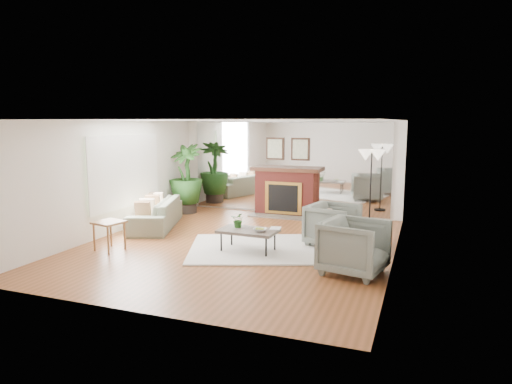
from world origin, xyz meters
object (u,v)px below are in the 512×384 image
at_px(side_table, 109,226).
at_px(sofa, 155,213).
at_px(fireplace, 285,190).
at_px(coffee_table, 248,231).
at_px(potted_ficus, 186,176).
at_px(armchair_front, 354,247).
at_px(floor_lamp, 372,162).
at_px(armchair_back, 333,225).

bearing_deg(side_table, sofa, 97.03).
bearing_deg(fireplace, coffee_table, -84.40).
xyz_separation_m(coffee_table, potted_ficus, (-2.96, 2.95, 0.60)).
bearing_deg(fireplace, armchair_front, -59.93).
xyz_separation_m(fireplace, floor_lamp, (2.33, -1.10, 0.92)).
height_order(armchair_front, floor_lamp, floor_lamp).
bearing_deg(armchair_front, floor_lamp, 14.56).
distance_m(sofa, armchair_front, 5.19).
xyz_separation_m(side_table, potted_ficus, (-0.40, 3.77, 0.52)).
relative_size(sofa, side_table, 3.76).
distance_m(coffee_table, armchair_front, 2.16).
bearing_deg(coffee_table, fireplace, 95.60).
height_order(fireplace, sofa, fireplace).
distance_m(armchair_front, potted_ficus, 6.17).
xyz_separation_m(fireplace, armchair_back, (1.78, -2.63, -0.23)).
relative_size(fireplace, armchair_back, 2.20).
bearing_deg(sofa, armchair_back, 68.33).
bearing_deg(armchair_front, coffee_table, 87.38).
xyz_separation_m(coffee_table, sofa, (-2.81, 1.18, -0.08)).
bearing_deg(armchair_front, fireplace, 42.59).
relative_size(fireplace, potted_ficus, 1.09).
bearing_deg(fireplace, sofa, -134.78).
relative_size(armchair_back, side_table, 1.57).
bearing_deg(armchair_back, sofa, 99.99).
bearing_deg(floor_lamp, coffee_table, -127.66).
distance_m(side_table, potted_ficus, 3.83).
height_order(coffee_table, potted_ficus, potted_ficus).
xyz_separation_m(sofa, armchair_front, (4.89, -1.74, 0.12)).
relative_size(sofa, armchair_back, 2.40).
xyz_separation_m(armchair_front, side_table, (-4.64, -0.25, 0.03)).
bearing_deg(floor_lamp, side_table, -143.39).
relative_size(armchair_back, floor_lamp, 0.50).
height_order(coffee_table, floor_lamp, floor_lamp).
distance_m(coffee_table, side_table, 2.69).
height_order(sofa, armchair_back, armchair_back).
relative_size(fireplace, sofa, 0.91).
distance_m(armchair_front, floor_lamp, 3.32).
height_order(sofa, floor_lamp, floor_lamp).
bearing_deg(sofa, coffee_table, 47.77).
distance_m(fireplace, coffee_table, 3.67).
height_order(armchair_back, potted_ficus, potted_ficus).
height_order(fireplace, side_table, fireplace).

